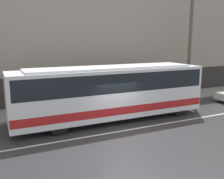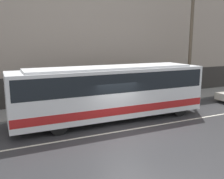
% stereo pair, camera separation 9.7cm
% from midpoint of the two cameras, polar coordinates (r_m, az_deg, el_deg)
% --- Properties ---
extents(ground_plane, '(60.00, 60.00, 0.00)m').
position_cam_midpoint_polar(ground_plane, '(13.81, 2.51, -9.39)').
color(ground_plane, '#2D2D30').
extents(sidewalk, '(60.00, 3.04, 0.13)m').
position_cam_midpoint_polar(sidewalk, '(18.63, -5.44, -3.83)').
color(sidewalk, gray).
rests_on(sidewalk, ground_plane).
extents(building_facade, '(60.00, 0.35, 9.17)m').
position_cam_midpoint_polar(building_facade, '(19.60, -7.35, 9.75)').
color(building_facade, gray).
rests_on(building_facade, ground_plane).
extents(lane_stripe, '(54.00, 0.14, 0.01)m').
position_cam_midpoint_polar(lane_stripe, '(13.81, 2.51, -9.37)').
color(lane_stripe, beige).
rests_on(lane_stripe, ground_plane).
extents(transit_bus, '(11.93, 2.52, 3.33)m').
position_cam_midpoint_polar(transit_bus, '(15.15, -0.22, -0.17)').
color(transit_bus, white).
rests_on(transit_bus, ground_plane).
extents(utility_pole_near, '(0.27, 0.27, 8.28)m').
position_cam_midpoint_polar(utility_pole_near, '(22.07, 17.21, 9.09)').
color(utility_pole_near, brown).
rests_on(utility_pole_near, sidewalk).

